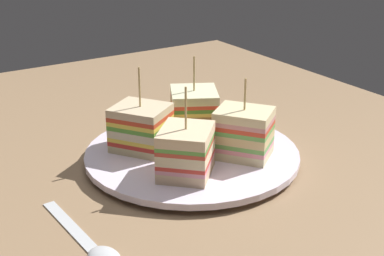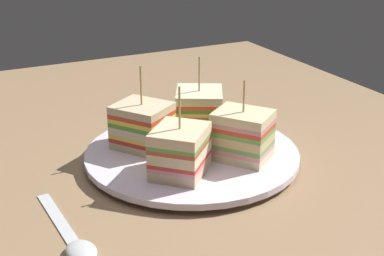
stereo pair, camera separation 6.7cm
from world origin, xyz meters
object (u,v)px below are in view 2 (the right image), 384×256
Objects in this scene: spoon at (75,243)px; sandwich_wedge_1 at (242,135)px; plate at (192,155)px; sandwich_wedge_0 at (180,151)px; sandwich_wedge_2 at (199,112)px; chip_pile at (191,137)px; sandwich_wedge_3 at (143,126)px.

sandwich_wedge_1 is at bearing 104.77° from spoon.
sandwich_wedge_0 is (-4.83, 3.88, 3.25)cm from plate.
chip_pile is (-4.04, 3.18, -1.52)cm from sandwich_wedge_2.
sandwich_wedge_0 reaches higher than spoon.
spoon is at bearing 124.52° from chip_pile.
sandwich_wedge_2 reaches higher than spoon.
spoon is (-15.46, 13.05, -3.73)cm from sandwich_wedge_3.
spoon is (-7.10, 22.19, -3.89)cm from sandwich_wedge_1.
plate is 7.10cm from sandwich_wedge_1.
sandwich_wedge_2 is 8.45cm from sandwich_wedge_3.
plate is 1.77× the size of spoon.
sandwich_wedge_0 is 8.81cm from sandwich_wedge_3.
sandwich_wedge_1 is 0.93× the size of sandwich_wedge_3.
spoon is at bearing -24.17° from sandwich_wedge_2.
sandwich_wedge_0 is 8.24cm from sandwich_wedge_1.
sandwich_wedge_0 is 1.00× the size of sandwich_wedge_2.
sandwich_wedge_2 is 5.36cm from chip_pile.
sandwich_wedge_1 is 12.39cm from sandwich_wedge_3.
sandwich_wedge_3 is at bearing 50.43° from sandwich_wedge_0.
sandwich_wedge_0 and sandwich_wedge_2 have the same top height.
chip_pile is 22.26cm from spoon.
sandwich_wedge_1 reaches higher than plate.
spoon is (-16.59, 21.42, -3.81)cm from sandwich_wedge_2.
sandwich_wedge_2 is at bearing 124.79° from spoon.
chip_pile is at bearing 8.31° from sandwich_wedge_0.
plate is at bearing 7.90° from sandwich_wedge_1.
chip_pile reaches higher than spoon.
plate is 2.56× the size of sandwich_wedge_2.
plate is at bearing -7.15° from sandwich_wedge_2.
spoon is (-6.70, 13.97, -3.69)cm from sandwich_wedge_0.
sandwich_wedge_3 is at bearing -54.28° from sandwich_wedge_2.
sandwich_wedge_3 reaches higher than sandwich_wedge_0.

